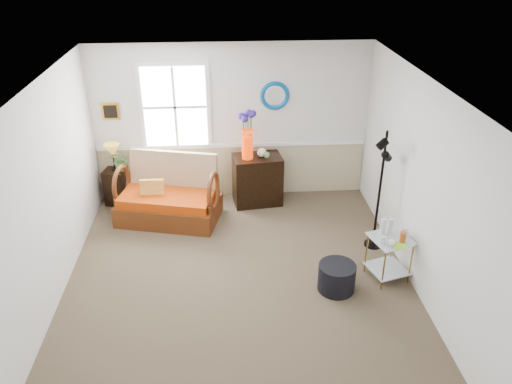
{
  "coord_description": "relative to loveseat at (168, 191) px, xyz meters",
  "views": [
    {
      "loc": [
        -0.15,
        -5.26,
        4.09
      ],
      "look_at": [
        0.24,
        0.27,
        1.18
      ],
      "focal_mm": 35.0,
      "sensor_mm": 36.0,
      "label": 1
    }
  ],
  "objects": [
    {
      "name": "wainscot",
      "position": [
        1.04,
        0.79,
        -0.05
      ],
      "size": [
        4.46,
        0.02,
        0.9
      ],
      "primitive_type": "cube",
      "color": "tan",
      "rests_on": "walls"
    },
    {
      "name": "chair_rail",
      "position": [
        1.04,
        0.78,
        0.42
      ],
      "size": [
        4.46,
        0.04,
        0.06
      ],
      "primitive_type": "cube",
      "color": "white",
      "rests_on": "walls"
    },
    {
      "name": "window",
      "position": [
        0.14,
        0.78,
        1.1
      ],
      "size": [
        1.14,
        0.06,
        1.44
      ],
      "primitive_type": null,
      "color": "white",
      "rests_on": "walls"
    },
    {
      "name": "loveseat",
      "position": [
        0.0,
        0.0,
        0.0
      ],
      "size": [
        1.71,
        1.21,
        1.01
      ],
      "primitive_type": null,
      "rotation": [
        0.0,
        0.0,
        -0.24
      ],
      "color": "#5F3413",
      "rests_on": "floor"
    },
    {
      "name": "table_lamp",
      "position": [
        -0.89,
        0.59,
        0.33
      ],
      "size": [
        0.28,
        0.28,
        0.46
      ],
      "primitive_type": null,
      "rotation": [
        0.0,
        0.0,
        0.12
      ],
      "color": "gold",
      "rests_on": "lamp_stand"
    },
    {
      "name": "mirror",
      "position": [
        1.74,
        0.79,
        1.25
      ],
      "size": [
        0.47,
        0.07,
        0.47
      ],
      "primitive_type": "torus",
      "rotation": [
        1.57,
        0.0,
        0.0
      ],
      "color": "#005399",
      "rests_on": "walls"
    },
    {
      "name": "ottoman",
      "position": [
        2.27,
        -1.93,
        -0.32
      ],
      "size": [
        0.58,
        0.58,
        0.37
      ],
      "primitive_type": "cylinder",
      "rotation": [
        0.0,
        0.0,
        -0.26
      ],
      "color": "black",
      "rests_on": "floor"
    },
    {
      "name": "tabletop_items",
      "position": [
        3.0,
        -1.77,
        0.23
      ],
      "size": [
        0.44,
        0.44,
        0.24
      ],
      "primitive_type": null,
      "rotation": [
        0.0,
        0.0,
        -0.09
      ],
      "color": "silver",
      "rests_on": "side_table"
    },
    {
      "name": "lamp_stand",
      "position": [
        -0.91,
        0.61,
        -0.2
      ],
      "size": [
        0.4,
        0.4,
        0.61
      ],
      "primitive_type": null,
      "rotation": [
        0.0,
        0.0,
        -0.2
      ],
      "color": "black",
      "rests_on": "floor"
    },
    {
      "name": "flower_vase",
      "position": [
        1.27,
        0.42,
        0.73
      ],
      "size": [
        0.27,
        0.27,
        0.79
      ],
      "primitive_type": null,
      "rotation": [
        0.0,
        0.0,
        0.2
      ],
      "color": "red",
      "rests_on": "cabinet"
    },
    {
      "name": "walls",
      "position": [
        1.04,
        -1.69,
        0.8
      ],
      "size": [
        4.51,
        5.01,
        2.6
      ],
      "color": "silver",
      "rests_on": "floor"
    },
    {
      "name": "potted_plant",
      "position": [
        -0.78,
        0.6,
        0.24
      ],
      "size": [
        0.37,
        0.4,
        0.27
      ],
      "primitive_type": "imported",
      "rotation": [
        0.0,
        0.0,
        -0.18
      ],
      "color": "#51803F",
      "rests_on": "lamp_stand"
    },
    {
      "name": "picture",
      "position": [
        -0.88,
        0.79,
        1.05
      ],
      "size": [
        0.28,
        0.03,
        0.28
      ],
      "primitive_type": "cube",
      "color": "#B88018",
      "rests_on": "walls"
    },
    {
      "name": "floor_lamp",
      "position": [
        3.03,
        -0.97,
        0.39
      ],
      "size": [
        0.32,
        0.32,
        1.78
      ],
      "primitive_type": null,
      "rotation": [
        0.0,
        0.0,
        0.32
      ],
      "color": "black",
      "rests_on": "floor"
    },
    {
      "name": "throw_pillow",
      "position": [
        -0.23,
        -0.01,
        0.01
      ],
      "size": [
        0.37,
        0.09,
        0.37
      ],
      "primitive_type": null,
      "rotation": [
        0.0,
        0.0,
        0.0
      ],
      "color": "#C96A18",
      "rests_on": "loveseat"
    },
    {
      "name": "ceiling",
      "position": [
        1.04,
        -1.69,
        2.1
      ],
      "size": [
        4.5,
        5.0,
        0.01
      ],
      "primitive_type": "cube",
      "color": "white",
      "rests_on": "walls"
    },
    {
      "name": "cabinet",
      "position": [
        1.44,
        0.46,
        -0.09
      ],
      "size": [
        0.84,
        0.59,
        0.84
      ],
      "primitive_type": null,
      "rotation": [
        0.0,
        0.0,
        0.12
      ],
      "color": "black",
      "rests_on": "floor"
    },
    {
      "name": "side_table",
      "position": [
        2.99,
        -1.73,
        -0.2
      ],
      "size": [
        0.6,
        0.6,
        0.61
      ],
      "primitive_type": null,
      "rotation": [
        0.0,
        0.0,
        0.28
      ],
      "color": "#AB7D2F",
      "rests_on": "floor"
    },
    {
      "name": "floor",
      "position": [
        1.04,
        -1.69,
        -0.5
      ],
      "size": [
        4.5,
        5.0,
        0.01
      ],
      "primitive_type": "cube",
      "color": "brown",
      "rests_on": "ground"
    }
  ]
}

